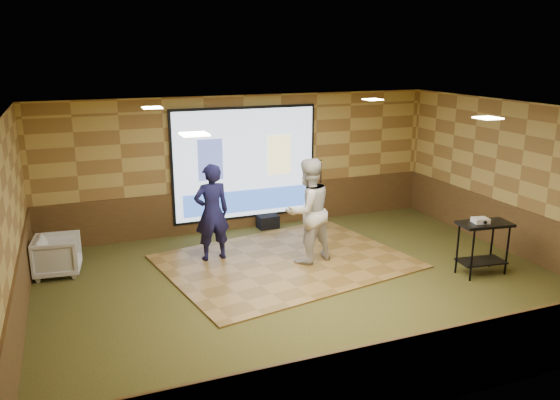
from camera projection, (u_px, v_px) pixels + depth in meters
name	position (u px, v px, depth m)	size (l,w,h in m)	color
ground	(308.00, 286.00, 9.42)	(9.00, 9.00, 0.00)	#2D3C1B
room_shell	(310.00, 168.00, 8.86)	(9.04, 7.04, 3.02)	tan
wainscot_back	(246.00, 207.00, 12.42)	(9.00, 0.04, 0.95)	#4A2E18
wainscot_front	(434.00, 367.00, 6.17)	(9.00, 0.04, 0.95)	#4A2E18
wainscot_left	(20.00, 303.00, 7.72)	(0.04, 7.00, 0.95)	#4A2E18
wainscot_right	(513.00, 230.00, 10.87)	(0.04, 7.00, 0.95)	#4A2E18
projector_screen	(245.00, 165.00, 12.11)	(3.32, 0.06, 2.52)	black
downlight_nw	(152.00, 108.00, 9.47)	(0.32, 0.32, 0.02)	#FFEBBF
downlight_ne	(373.00, 100.00, 11.02)	(0.32, 0.32, 0.02)	#FFEBBF
downlight_sw	(194.00, 134.00, 6.51)	(0.32, 0.32, 0.02)	#FFEBBF
downlight_se	(488.00, 118.00, 8.05)	(0.32, 0.32, 0.02)	#FFEBBF
dance_floor	(286.00, 261.00, 10.48)	(4.43, 3.38, 0.03)	olive
player_left	(212.00, 212.00, 10.32)	(0.68, 0.45, 1.88)	#14143F
player_right	(308.00, 211.00, 10.21)	(0.97, 0.76, 2.00)	beige
av_table	(483.00, 238.00, 9.77)	(0.93, 0.49, 0.98)	black
projector	(480.00, 220.00, 9.67)	(0.27, 0.22, 0.09)	silver
mic_stand	(318.00, 202.00, 12.78)	(0.60, 0.24, 1.53)	black
banquet_chair	(57.00, 255.00, 9.84)	(0.77, 0.79, 0.72)	gray
duffel_bag	(268.00, 222.00, 12.46)	(0.47, 0.31, 0.29)	black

